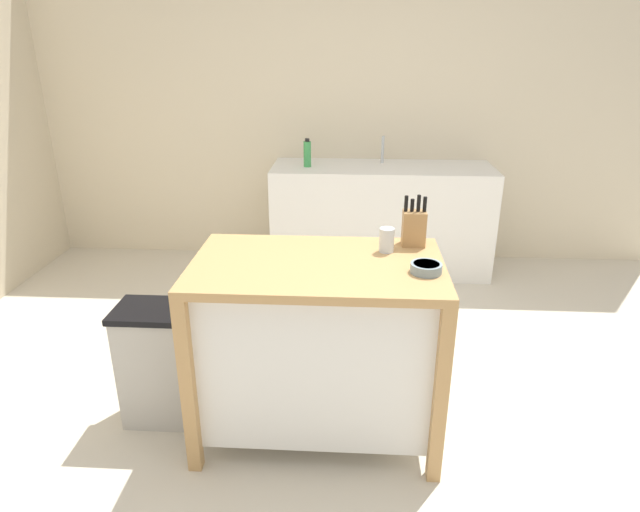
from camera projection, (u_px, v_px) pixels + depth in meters
ground_plane at (343, 423)px, 2.78m from camera, size 6.37×6.37×0.00m
wall_back at (352, 108)px, 4.54m from camera, size 5.37×0.10×2.60m
kitchen_island at (317, 339)px, 2.57m from camera, size 1.14×0.70×0.90m
knife_block at (414, 227)px, 2.60m from camera, size 0.11×0.09×0.25m
bowl_ceramic_small at (426, 268)px, 2.31m from camera, size 0.14×0.14×0.04m
drinking_cup at (387, 240)px, 2.53m from camera, size 0.07×0.07×0.12m
trash_bin at (158, 363)px, 2.72m from camera, size 0.36×0.28×0.63m
sink_counter at (381, 218)px, 4.52m from camera, size 1.78×0.60×0.88m
sink_faucet at (383, 149)px, 4.44m from camera, size 0.02×0.02×0.22m
bottle_spray_cleaner at (307, 154)px, 4.31m from camera, size 0.06×0.06×0.22m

